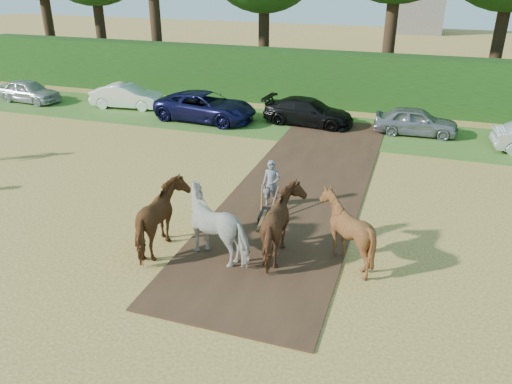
% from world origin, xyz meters
% --- Properties ---
extents(ground, '(120.00, 120.00, 0.00)m').
position_xyz_m(ground, '(0.00, 0.00, 0.00)').
color(ground, gold).
rests_on(ground, ground).
extents(earth_strip, '(4.50, 17.00, 0.05)m').
position_xyz_m(earth_strip, '(1.50, 7.00, 0.03)').
color(earth_strip, '#472D1C').
rests_on(earth_strip, ground).
extents(grass_verge, '(50.00, 5.00, 0.03)m').
position_xyz_m(grass_verge, '(0.00, 14.00, 0.01)').
color(grass_verge, '#38601E').
rests_on(grass_verge, ground).
extents(hedgerow, '(46.00, 1.60, 3.00)m').
position_xyz_m(hedgerow, '(0.00, 18.50, 1.50)').
color(hedgerow, '#14380F').
rests_on(hedgerow, ground).
extents(plough_team, '(6.51, 5.09, 1.96)m').
position_xyz_m(plough_team, '(1.28, 1.85, 0.97)').
color(plough_team, brown).
rests_on(plough_team, ground).
extents(parked_cars, '(30.95, 3.50, 1.47)m').
position_xyz_m(parked_cars, '(-3.32, 13.98, 0.68)').
color(parked_cars, '#B1B4B8').
rests_on(parked_cars, ground).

